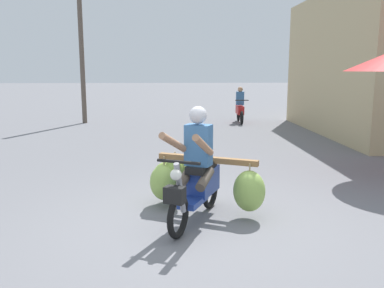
{
  "coord_description": "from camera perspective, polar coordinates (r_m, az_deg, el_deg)",
  "views": [
    {
      "loc": [
        -0.26,
        -5.17,
        2.06
      ],
      "look_at": [
        0.07,
        1.18,
        0.9
      ],
      "focal_mm": 38.39,
      "sensor_mm": 36.0,
      "label": 1
    }
  ],
  "objects": [
    {
      "name": "utility_pole",
      "position": [
        16.48,
        -15.08,
        12.26
      ],
      "size": [
        0.18,
        0.18,
        5.43
      ],
      "primitive_type": "cylinder",
      "color": "brown",
      "rests_on": "ground"
    },
    {
      "name": "motorbike_distant_ahead_left",
      "position": [
        16.21,
        6.68,
        4.97
      ],
      "size": [
        0.5,
        1.62,
        1.4
      ],
      "color": "black",
      "rests_on": "ground"
    },
    {
      "name": "ground_plane",
      "position": [
        5.57,
        -0.06,
        -11.36
      ],
      "size": [
        120.0,
        120.0,
        0.0
      ],
      "primitive_type": "plane",
      "color": "slate"
    },
    {
      "name": "motorbike_main_loaded",
      "position": [
        5.96,
        -0.09,
        -4.73
      ],
      "size": [
        1.79,
        1.96,
        1.58
      ],
      "color": "black",
      "rests_on": "ground"
    }
  ]
}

